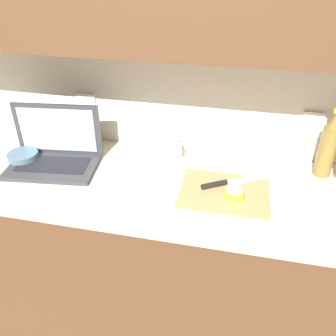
{
  "coord_description": "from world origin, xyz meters",
  "views": [
    {
      "loc": [
        0.41,
        -1.18,
        1.76
      ],
      "look_at": [
        0.15,
        -0.01,
        1.0
      ],
      "focal_mm": 38.0,
      "sensor_mm": 36.0,
      "label": 1
    }
  ],
  "objects_px": {
    "bottle_green_soda": "(328,146)",
    "laptop": "(55,151)",
    "cutting_board": "(224,192)",
    "lemon_half_cut": "(234,194)",
    "bowl_white": "(23,157)",
    "knife": "(223,183)",
    "measuring_cup": "(168,149)"
  },
  "relations": [
    {
      "from": "laptop",
      "to": "bowl_white",
      "type": "height_order",
      "value": "laptop"
    },
    {
      "from": "laptop",
      "to": "bottle_green_soda",
      "type": "relative_size",
      "value": 1.36
    },
    {
      "from": "cutting_board",
      "to": "knife",
      "type": "distance_m",
      "value": 0.05
    },
    {
      "from": "laptop",
      "to": "bowl_white",
      "type": "xyz_separation_m",
      "value": [
        -0.15,
        -0.02,
        -0.04
      ]
    },
    {
      "from": "laptop",
      "to": "lemon_half_cut",
      "type": "relative_size",
      "value": 5.67
    },
    {
      "from": "cutting_board",
      "to": "knife",
      "type": "height_order",
      "value": "knife"
    },
    {
      "from": "cutting_board",
      "to": "bottle_green_soda",
      "type": "relative_size",
      "value": 1.16
    },
    {
      "from": "knife",
      "to": "bottle_green_soda",
      "type": "relative_size",
      "value": 0.87
    },
    {
      "from": "laptop",
      "to": "bowl_white",
      "type": "distance_m",
      "value": 0.16
    },
    {
      "from": "knife",
      "to": "bowl_white",
      "type": "bearing_deg",
      "value": 148.09
    },
    {
      "from": "laptop",
      "to": "bottle_green_soda",
      "type": "bearing_deg",
      "value": 1.17
    },
    {
      "from": "bottle_green_soda",
      "to": "laptop",
      "type": "bearing_deg",
      "value": -172.03
    },
    {
      "from": "laptop",
      "to": "cutting_board",
      "type": "xyz_separation_m",
      "value": [
        0.76,
        -0.07,
        -0.06
      ]
    },
    {
      "from": "cutting_board",
      "to": "knife",
      "type": "xyz_separation_m",
      "value": [
        -0.01,
        0.04,
        0.01
      ]
    },
    {
      "from": "lemon_half_cut",
      "to": "measuring_cup",
      "type": "xyz_separation_m",
      "value": [
        -0.32,
        0.25,
        0.03
      ]
    },
    {
      "from": "lemon_half_cut",
      "to": "bottle_green_soda",
      "type": "xyz_separation_m",
      "value": [
        0.35,
        0.26,
        0.11
      ]
    },
    {
      "from": "cutting_board",
      "to": "lemon_half_cut",
      "type": "distance_m",
      "value": 0.06
    },
    {
      "from": "knife",
      "to": "measuring_cup",
      "type": "height_order",
      "value": "measuring_cup"
    },
    {
      "from": "knife",
      "to": "bowl_white",
      "type": "distance_m",
      "value": 0.9
    },
    {
      "from": "lemon_half_cut",
      "to": "knife",
      "type": "bearing_deg",
      "value": 122.27
    },
    {
      "from": "laptop",
      "to": "measuring_cup",
      "type": "distance_m",
      "value": 0.5
    },
    {
      "from": "laptop",
      "to": "cutting_board",
      "type": "bearing_deg",
      "value": -11.93
    },
    {
      "from": "bowl_white",
      "to": "laptop",
      "type": "bearing_deg",
      "value": 7.92
    },
    {
      "from": "cutting_board",
      "to": "bowl_white",
      "type": "relative_size",
      "value": 2.62
    },
    {
      "from": "knife",
      "to": "lemon_half_cut",
      "type": "distance_m",
      "value": 0.09
    },
    {
      "from": "cutting_board",
      "to": "lemon_half_cut",
      "type": "bearing_deg",
      "value": -41.35
    },
    {
      "from": "cutting_board",
      "to": "bottle_green_soda",
      "type": "distance_m",
      "value": 0.47
    },
    {
      "from": "lemon_half_cut",
      "to": "measuring_cup",
      "type": "distance_m",
      "value": 0.4
    },
    {
      "from": "cutting_board",
      "to": "bottle_green_soda",
      "type": "height_order",
      "value": "bottle_green_soda"
    },
    {
      "from": "measuring_cup",
      "to": "laptop",
      "type": "bearing_deg",
      "value": -162.83
    },
    {
      "from": "cutting_board",
      "to": "lemon_half_cut",
      "type": "height_order",
      "value": "lemon_half_cut"
    },
    {
      "from": "laptop",
      "to": "measuring_cup",
      "type": "bearing_deg",
      "value": 10.37
    }
  ]
}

